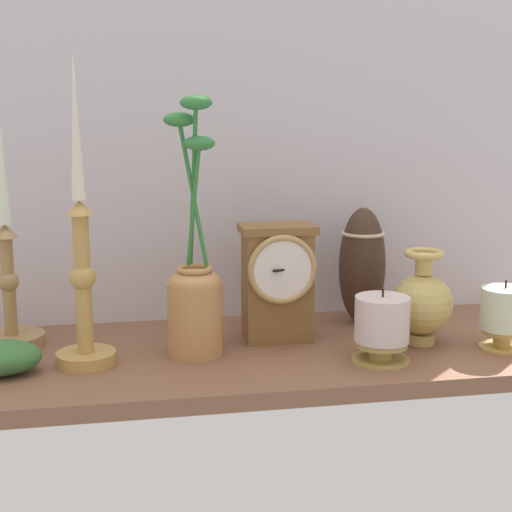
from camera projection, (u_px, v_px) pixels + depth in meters
The scene contains 10 objects.
ground_plane at pixel (246, 356), 112.83cm from camera, with size 100.00×36.00×2.40cm, color brown.
back_wall at pixel (226, 125), 124.05cm from camera, with size 120.00×2.00×65.00cm, color silver.
mantel_clock at pixel (278, 281), 114.86cm from camera, with size 11.40×8.44×17.95cm.
candlestick_tall_left at pixel (82, 274), 103.15cm from camera, with size 8.30×8.30×42.50cm.
candlestick_tall_center at pixel (7, 269), 111.36cm from camera, with size 9.66×9.66×40.22cm.
brass_vase_bulbous at pixel (422, 302), 113.58cm from camera, with size 9.20×9.20×14.49cm.
brass_vase_jar at pixel (195, 294), 108.25cm from camera, with size 8.06×8.13×36.98cm.
pillar_candle_front at pixel (504, 315), 111.64cm from camera, with size 6.96×6.96×10.42cm.
pillar_candle_near_clock at pixel (382, 327), 106.09cm from camera, with size 8.32×8.32×10.55cm.
tall_ceramic_vase at pixel (362, 265), 124.04cm from camera, with size 7.66×7.66×19.34cm.
Camera 1 is at (-18.21, -106.16, 35.62)cm, focal length 52.96 mm.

